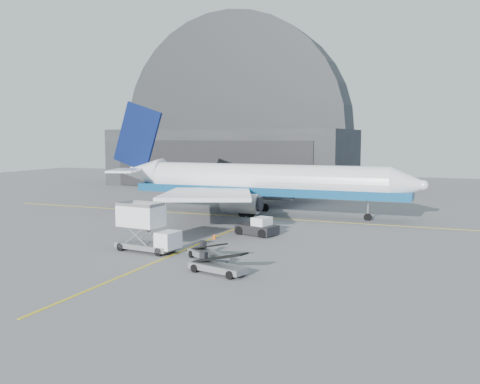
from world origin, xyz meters
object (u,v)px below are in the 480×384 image
at_px(catering_truck, 146,228).
at_px(belt_loader_b, 208,254).
at_px(pushback_tug, 258,228).
at_px(airliner, 254,182).
at_px(belt_loader_a, 218,266).

bearing_deg(catering_truck, belt_loader_b, -1.07).
bearing_deg(pushback_tug, airliner, 127.81).
xyz_separation_m(pushback_tug, belt_loader_a, (2.73, -16.54, -0.16)).
height_order(catering_truck, belt_loader_a, catering_truck).
bearing_deg(belt_loader_b, airliner, 138.07).
distance_m(airliner, belt_loader_a, 32.40).
bearing_deg(belt_loader_a, airliner, 119.82).
xyz_separation_m(airliner, pushback_tug, (5.87, -14.46, -3.68)).
bearing_deg(belt_loader_b, belt_loader_a, -19.36).
bearing_deg(pushback_tug, belt_loader_b, -73.88).
xyz_separation_m(catering_truck, pushback_tug, (6.72, 11.71, -1.39)).
distance_m(pushback_tug, belt_loader_a, 16.76).
xyz_separation_m(airliner, belt_loader_b, (5.96, -27.21, -3.85)).
height_order(catering_truck, belt_loader_b, catering_truck).
height_order(airliner, catering_truck, airliner).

